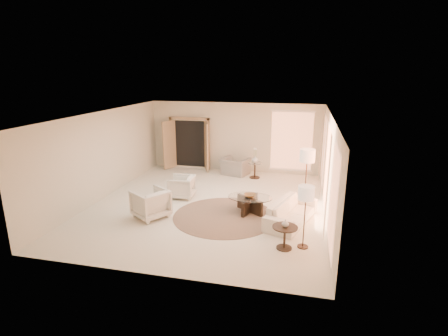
% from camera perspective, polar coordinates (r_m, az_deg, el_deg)
% --- Properties ---
extents(room, '(7.04, 8.04, 2.83)m').
position_cam_1_polar(room, '(10.51, -2.62, 1.13)').
color(room, silver).
rests_on(room, ground).
extents(windows_right, '(0.10, 6.40, 2.40)m').
position_cam_1_polar(windows_right, '(10.26, 16.42, -0.14)').
color(windows_right, '#F59362').
rests_on(windows_right, room).
extents(window_back_corner, '(1.70, 0.10, 2.40)m').
position_cam_1_polar(window_back_corner, '(14.00, 10.98, 4.32)').
color(window_back_corner, '#F59362').
rests_on(window_back_corner, room).
extents(curtains_right, '(0.06, 5.20, 2.60)m').
position_cam_1_polar(curtains_right, '(11.14, 15.93, 0.85)').
color(curtains_right, beige).
rests_on(curtains_right, room).
extents(french_doors, '(1.95, 0.66, 2.16)m').
position_cam_1_polar(french_doors, '(14.69, -5.72, 3.93)').
color(french_doors, tan).
rests_on(french_doors, room).
extents(area_rug, '(3.79, 3.79, 0.01)m').
position_cam_1_polar(area_rug, '(10.09, 0.10, -7.85)').
color(area_rug, '#432F24').
rests_on(area_rug, room).
extents(sofa, '(1.42, 2.24, 0.61)m').
position_cam_1_polar(sofa, '(9.79, 10.96, -7.01)').
color(sofa, silver).
rests_on(sofa, room).
extents(armchair_left, '(0.77, 0.82, 0.79)m').
position_cam_1_polar(armchair_left, '(11.50, -6.96, -2.90)').
color(armchair_left, silver).
rests_on(armchair_left, room).
extents(armchair_right, '(1.16, 1.17, 0.89)m').
position_cam_1_polar(armchair_right, '(10.11, -11.92, -5.47)').
color(armchair_right, silver).
rests_on(armchair_right, room).
extents(accent_chair, '(1.17, 0.93, 0.90)m').
position_cam_1_polar(accent_chair, '(13.91, 1.81, 0.73)').
color(accent_chair, gray).
rests_on(accent_chair, room).
extents(coffee_table, '(1.66, 1.66, 0.48)m').
position_cam_1_polar(coffee_table, '(10.29, 4.23, -5.65)').
color(coffee_table, black).
rests_on(coffee_table, room).
extents(end_table, '(0.59, 0.59, 0.56)m').
position_cam_1_polar(end_table, '(8.36, 9.89, -10.50)').
color(end_table, black).
rests_on(end_table, room).
extents(side_table, '(0.53, 0.53, 0.62)m').
position_cam_1_polar(side_table, '(13.53, 5.06, -0.10)').
color(side_table, '#302219').
rests_on(side_table, room).
extents(floor_lamp_near, '(0.44, 0.44, 1.83)m').
position_cam_1_polar(floor_lamp_near, '(10.48, 13.43, 1.54)').
color(floor_lamp_near, '#302219').
rests_on(floor_lamp_near, room).
extents(floor_lamp_far, '(0.37, 0.37, 1.52)m').
position_cam_1_polar(floor_lamp_far, '(8.15, 13.24, -4.43)').
color(floor_lamp_far, '#302219').
rests_on(floor_lamp_far, room).
extents(bowl, '(0.43, 0.43, 0.08)m').
position_cam_1_polar(bowl, '(10.21, 4.25, -4.50)').
color(bowl, brown).
rests_on(bowl, coffee_table).
extents(end_vase, '(0.20, 0.20, 0.18)m').
position_cam_1_polar(end_vase, '(8.25, 9.98, -8.88)').
color(end_vase, silver).
rests_on(end_vase, end_table).
extents(side_vase, '(0.28, 0.28, 0.27)m').
position_cam_1_polar(side_vase, '(13.44, 5.10, 1.44)').
color(side_vase, silver).
rests_on(side_vase, side_table).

